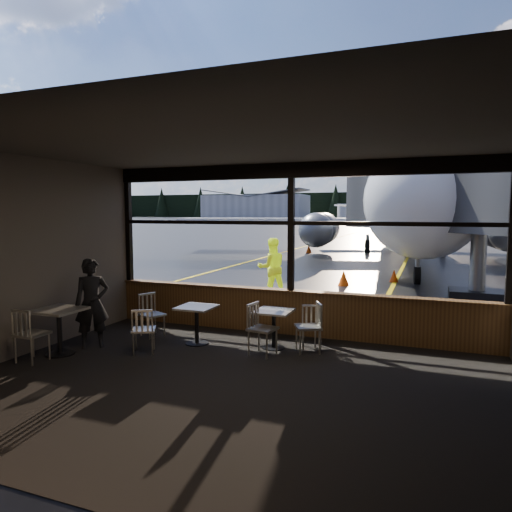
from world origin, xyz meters
The scene contains 33 objects.
ground_plane centered at (0.00, 120.00, 0.00)m, with size 520.00×520.00×0.00m, color black.
carpet_floor centered at (0.00, -3.00, 0.01)m, with size 8.00×6.00×0.01m, color black.
ceiling centered at (0.00, -3.00, 3.50)m, with size 8.00×6.00×0.04m, color #38332D.
wall_left centered at (-4.00, -3.00, 1.75)m, with size 0.04×6.00×3.50m, color #504840.
wall_back centered at (0.00, -6.00, 1.75)m, with size 8.00×0.04×3.50m, color #504840.
window_sill centered at (0.00, 0.00, 0.45)m, with size 8.00×0.28×0.90m, color #4E3017.
window_header centered at (0.00, 0.00, 3.35)m, with size 8.00×0.18×0.30m, color black.
mullion_left centered at (-3.95, 0.00, 2.20)m, with size 0.12×0.12×2.60m, color black.
mullion_centre centered at (0.00, 0.00, 2.20)m, with size 0.12×0.12×2.60m, color black.
mullion_right centered at (3.95, 0.00, 2.20)m, with size 0.12×0.12×2.60m, color black.
window_transom centered at (0.00, 0.00, 2.30)m, with size 8.00×0.10×0.08m, color black.
airliner centered at (1.25, 19.55, 5.29)m, with size 28.86×34.63×10.58m, color white, non-canonical shape.
jet_bridge centered at (3.60, 5.50, 2.36)m, with size 8.85×10.81×4.72m, color #2A2A2C, non-canonical shape.
cafe_table_near centered at (-0.01, -1.06, 0.36)m, with size 0.65×0.65×0.72m, color gray, non-canonical shape.
cafe_table_mid centered at (-1.47, -1.32, 0.37)m, with size 0.67×0.67×0.74m, color #A7A299, non-canonical shape.
cafe_table_left centered at (-3.41, -2.77, 0.41)m, with size 0.75×0.75×0.83m, color gray, non-canonical shape.
chair_near_e centered at (0.64, -1.06, 0.45)m, with size 0.50×0.50×0.91m, color #B9B3A7, non-canonical shape.
chair_near_w centered at (-0.06, -1.51, 0.46)m, with size 0.51×0.51×0.93m, color #AFA99E, non-canonical shape.
chair_near_n centered at (0.65, -0.82, 0.40)m, with size 0.43×0.43×0.80m, color beige, non-canonical shape.
chair_mid_s centered at (-2.08, -2.16, 0.42)m, with size 0.46×0.46×0.84m, color #B7B2A5, non-canonical shape.
chair_mid_w centered at (-2.56, -1.17, 0.44)m, with size 0.48×0.48×0.88m, color #ABA69A, non-canonical shape.
chair_left_s centered at (-3.56, -3.24, 0.47)m, with size 0.51×0.51×0.94m, color beige, non-canonical shape.
passenger centered at (-3.17, -2.21, 0.84)m, with size 0.61×0.40×1.68m, color black.
ground_crew centered at (-1.72, 3.79, 0.88)m, with size 0.86×0.67×1.76m, color #BFF219.
cone_nose centered at (1.46, 8.16, 0.22)m, with size 0.32×0.32×0.44m, color #DE5507.
cone_wing centered at (-4.39, 18.65, 0.25)m, with size 0.36×0.36×0.51m, color orange.
hangar_left centered at (-70.00, 180.00, 5.50)m, with size 45.00×18.00×11.00m, color silver, non-canonical shape.
hangar_mid centered at (0.00, 185.00, 5.00)m, with size 38.00×15.00×10.00m, color silver, non-canonical shape.
fuel_tank_a centered at (-30.00, 182.00, 3.00)m, with size 8.00×8.00×6.00m, color silver.
fuel_tank_b centered at (-20.00, 182.00, 3.00)m, with size 8.00×8.00×6.00m, color silver.
fuel_tank_c centered at (-10.00, 182.00, 3.00)m, with size 8.00×8.00×6.00m, color silver.
treeline centered at (0.00, 210.00, 6.00)m, with size 360.00×3.00×12.00m, color black.
cone_extra centered at (-0.10, 6.71, 0.27)m, with size 0.39×0.39×0.54m, color #FF5E08.
Camera 1 is at (2.64, -8.88, 2.52)m, focal length 32.00 mm.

